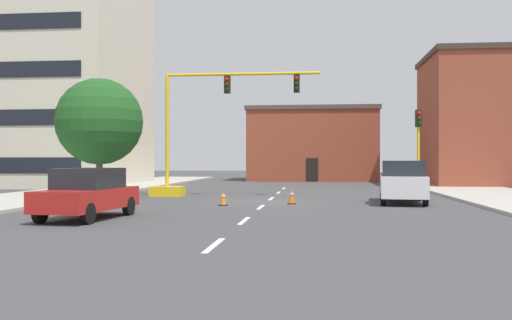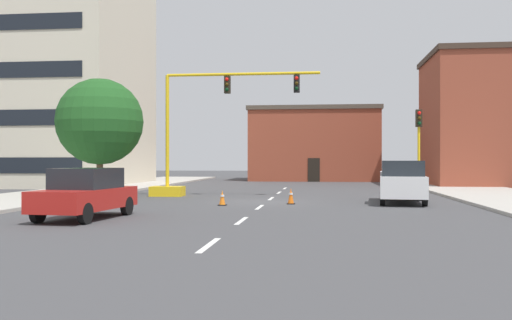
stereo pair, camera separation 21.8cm
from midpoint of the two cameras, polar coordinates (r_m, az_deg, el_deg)
ground_plane at (r=27.54m, az=1.27°, el=-4.21°), size 160.00×160.00×0.00m
sidewalk_left at (r=38.38m, az=-16.13°, el=-2.91°), size 6.00×56.00×0.14m
sidewalk_right at (r=36.71m, az=21.97°, el=-3.05°), size 6.00×56.00×0.14m
lane_stripe_seg_0 at (r=13.74m, az=-4.25°, el=-8.43°), size 0.16×2.40×0.01m
lane_stripe_seg_1 at (r=19.13m, az=-1.12°, el=-6.05°), size 0.16×2.40×0.01m
lane_stripe_seg_2 at (r=24.57m, az=0.62°, el=-4.71°), size 0.16×2.40×0.01m
lane_stripe_seg_3 at (r=30.03m, az=1.72°, el=-3.85°), size 0.16×2.40×0.01m
lane_stripe_seg_4 at (r=35.50m, az=2.48°, el=-3.26°), size 0.16×2.40×0.01m
lane_stripe_seg_5 at (r=40.98m, az=3.04°, el=-2.82°), size 0.16×2.40×0.01m
building_tall_left at (r=49.70m, az=-19.23°, el=9.31°), size 13.19×13.94×20.10m
building_brick_center at (r=57.71m, az=5.94°, el=1.56°), size 12.71×8.71×7.17m
building_row_right at (r=48.43m, az=23.94°, el=3.68°), size 12.35×9.35×10.24m
traffic_signal_gantry at (r=32.05m, az=-6.52°, el=0.44°), size 9.39×1.20×6.83m
traffic_light_pole_right at (r=32.91m, az=16.07°, el=2.63°), size 0.32×0.47×4.80m
tree_left_near at (r=33.32m, az=-15.09°, el=3.69°), size 4.84×4.84×6.59m
pickup_truck_white at (r=27.76m, az=14.54°, el=-2.16°), size 2.52×5.57×1.99m
sedan_red_near_left at (r=20.50m, az=-16.27°, el=-3.16°), size 2.26×4.65×1.74m
traffic_cone_roadside_a at (r=26.29m, az=3.73°, el=-3.61°), size 0.36×0.36×0.74m
traffic_cone_roadside_b at (r=25.50m, az=-3.13°, el=-3.79°), size 0.36×0.36×0.68m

